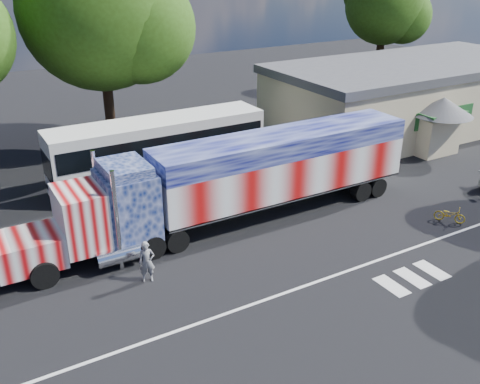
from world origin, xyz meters
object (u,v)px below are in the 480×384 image
tree_far_ne (386,5)px  coach_bus (159,149)px  woman (147,262)px  semi_truck (238,179)px  tree_n_mid (102,10)px  bicycle (450,215)px

tree_far_ne → coach_bus: bearing=-160.9°
woman → semi_truck: bearing=42.0°
coach_bus → semi_truck: bearing=-79.8°
tree_far_ne → tree_n_mid: bearing=-176.3°
coach_bus → bicycle: size_ratio=8.48×
semi_truck → bicycle: bearing=-30.2°
tree_n_mid → tree_far_ne: size_ratio=1.21×
tree_far_ne → woman: bearing=-148.2°
woman → bicycle: 15.67m
woman → bicycle: size_ratio=1.19×
coach_bus → tree_n_mid: tree_n_mid is taller
woman → tree_n_mid: (4.27, 17.42, 8.39)m
coach_bus → tree_far_ne: tree_far_ne is taller
woman → tree_far_ne: 37.12m
semi_truck → woman: bearing=-155.0°
tree_n_mid → coach_bus: bearing=-86.4°
woman → bicycle: (15.43, -2.66, -0.51)m
semi_truck → bicycle: (9.39, -5.48, -1.99)m
semi_truck → woman: 6.82m
woman → tree_far_ne: size_ratio=0.15×
woman → tree_far_ne: (30.91, 19.14, 7.46)m
tree_far_ne → semi_truck: bearing=-146.7°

